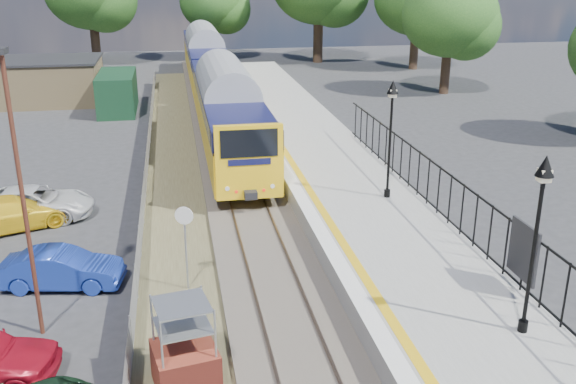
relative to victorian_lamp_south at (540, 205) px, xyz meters
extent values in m
plane|color=#2D2D30|center=(-5.50, 4.00, -4.30)|extent=(120.00, 120.00, 0.00)
cube|color=#473F38|center=(-5.50, 14.00, -4.20)|extent=(3.40, 80.00, 0.20)
cube|color=#4C472D|center=(-8.40, 12.00, -4.27)|extent=(2.60, 70.00, 0.06)
cube|color=brown|center=(-6.22, 14.00, -4.08)|extent=(0.07, 80.00, 0.14)
cube|color=brown|center=(-4.78, 14.00, -4.08)|extent=(0.07, 80.00, 0.14)
cube|color=gray|center=(-1.30, 12.00, -3.85)|extent=(5.00, 70.00, 0.90)
cube|color=silver|center=(-3.55, 12.00, -3.39)|extent=(0.50, 70.00, 0.01)
cube|color=gold|center=(-3.05, 12.00, -3.39)|extent=(0.30, 70.00, 0.01)
cylinder|color=black|center=(0.00, 0.00, -3.25)|extent=(0.24, 0.24, 0.30)
cylinder|color=black|center=(0.00, 0.00, -1.40)|extent=(0.10, 0.10, 3.70)
cube|color=black|center=(0.00, 0.00, 0.55)|extent=(0.08, 0.08, 0.30)
cube|color=beige|center=(0.00, 0.00, 0.72)|extent=(0.26, 0.26, 0.30)
cone|color=black|center=(0.00, 0.00, 0.95)|extent=(0.44, 0.44, 0.50)
cylinder|color=black|center=(-0.20, 10.00, -3.25)|extent=(0.24, 0.24, 0.30)
cylinder|color=black|center=(-0.20, 10.00, -1.40)|extent=(0.10, 0.10, 3.70)
cube|color=black|center=(-0.20, 10.00, 0.55)|extent=(0.08, 0.08, 0.30)
cube|color=beige|center=(-0.20, 10.00, 0.72)|extent=(0.26, 0.26, 0.30)
cone|color=black|center=(-0.20, 10.00, 0.95)|extent=(0.44, 0.44, 0.50)
cube|color=black|center=(1.05, 6.50, -1.65)|extent=(0.05, 26.00, 0.05)
cube|color=black|center=(1.00, 2.00, -2.20)|extent=(0.08, 1.40, 1.60)
cube|color=tan|center=(-17.50, 36.00, -2.80)|extent=(8.00, 6.00, 3.00)
cube|color=black|center=(-17.50, 36.00, -1.25)|extent=(8.20, 6.20, 0.15)
cube|color=#143721|center=(-12.00, 32.00, -3.00)|extent=(2.40, 6.00, 2.60)
cylinder|color=#332319|center=(-15.50, 54.00, -2.37)|extent=(0.88, 0.88, 3.85)
cylinder|color=#332319|center=(-3.50, 56.00, -2.72)|extent=(0.72, 0.72, 3.15)
ellipsoid|color=#21511B|center=(-3.50, 56.00, 1.55)|extent=(7.20, 7.20, 6.12)
cylinder|color=#332319|center=(6.50, 52.00, -2.20)|extent=(0.96, 0.96, 4.20)
cylinder|color=#332319|center=(14.50, 46.00, -2.55)|extent=(0.80, 0.80, 3.50)
cylinder|color=#332319|center=(12.50, 34.00, -2.72)|extent=(0.72, 0.72, 3.15)
ellipsoid|color=#21511B|center=(12.50, 34.00, 1.55)|extent=(7.20, 7.20, 6.12)
cube|color=gold|center=(-5.50, 21.30, -2.61)|extent=(2.80, 20.00, 1.90)
cube|color=#10123C|center=(-5.50, 21.30, -1.31)|extent=(2.82, 20.00, 0.90)
cube|color=black|center=(-5.50, 21.30, -1.31)|extent=(2.82, 18.00, 0.70)
cube|color=black|center=(-5.50, 21.30, -3.79)|extent=(2.00, 18.00, 0.45)
cube|color=gold|center=(-5.50, 41.90, -2.61)|extent=(2.80, 20.00, 1.90)
cube|color=#10123C|center=(-5.50, 41.90, -1.31)|extent=(2.82, 20.00, 0.90)
cube|color=black|center=(-5.50, 41.90, -1.31)|extent=(2.82, 18.00, 0.70)
cube|color=black|center=(-5.50, 41.90, -3.79)|extent=(2.00, 18.00, 0.45)
cube|color=black|center=(-5.50, 11.09, -1.26)|extent=(2.24, 0.04, 1.10)
cube|color=maroon|center=(-8.37, 0.43, -3.75)|extent=(1.68, 1.68, 1.10)
cylinder|color=#999EA3|center=(-8.17, 5.33, -3.04)|extent=(0.06, 0.06, 2.52)
cylinder|color=silver|center=(-8.17, 5.28, -1.78)|extent=(0.55, 0.19, 0.56)
cylinder|color=#53291B|center=(-12.20, 3.58, -0.50)|extent=(0.12, 0.12, 7.61)
cube|color=black|center=(-12.20, 3.58, 3.36)|extent=(0.25, 0.50, 0.15)
imported|color=navy|center=(-12.02, 6.27, -3.68)|extent=(3.91, 1.92, 1.24)
imported|color=yellow|center=(-14.60, 11.45, -3.65)|extent=(4.80, 3.35, 1.29)
imported|color=silver|center=(-13.97, 12.48, -3.66)|extent=(4.76, 2.49, 1.28)
camera|label=1|loc=(-8.27, -12.69, 5.32)|focal=40.00mm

